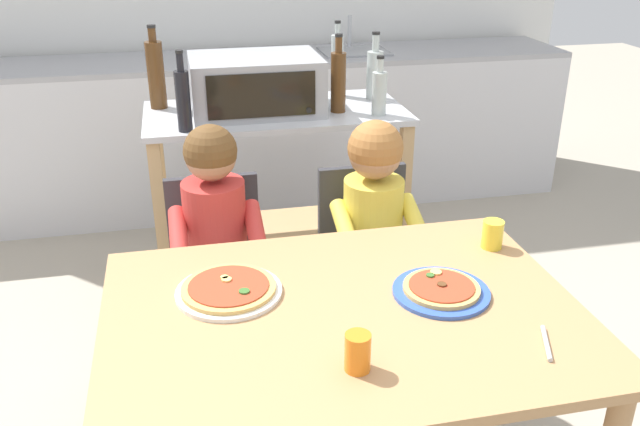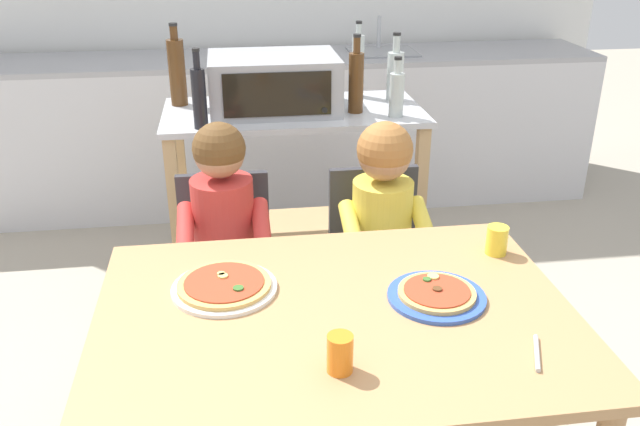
% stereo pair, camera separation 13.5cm
% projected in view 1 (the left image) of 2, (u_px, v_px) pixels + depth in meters
% --- Properties ---
extents(ground_plane, '(11.47, 11.47, 0.00)m').
position_uv_depth(ground_plane, '(281.00, 314.00, 3.11)').
color(ground_plane, '#A89E8C').
extents(kitchen_counter, '(3.97, 0.60, 1.12)m').
position_uv_depth(kitchen_counter, '(244.00, 131.00, 4.14)').
color(kitchen_counter, silver).
rests_on(kitchen_counter, ground).
extents(kitchen_island_cart, '(1.13, 0.55, 0.92)m').
position_uv_depth(kitchen_island_cart, '(277.00, 176.00, 3.04)').
color(kitchen_island_cart, '#B7BABF').
rests_on(kitchen_island_cart, ground).
extents(toaster_oven, '(0.55, 0.40, 0.24)m').
position_uv_depth(toaster_oven, '(256.00, 84.00, 2.86)').
color(toaster_oven, '#999BA0').
rests_on(toaster_oven, kitchen_island_cart).
extents(bottle_squat_spirits, '(0.06, 0.06, 0.25)m').
position_uv_depth(bottle_squat_spirits, '(379.00, 91.00, 2.81)').
color(bottle_squat_spirits, '#ADB7B2').
rests_on(bottle_squat_spirits, kitchen_island_cart).
extents(bottle_dark_olive_oil, '(0.06, 0.06, 0.33)m').
position_uv_depth(bottle_dark_olive_oil, '(338.00, 80.00, 2.84)').
color(bottle_dark_olive_oil, '#4C2D14').
rests_on(bottle_dark_olive_oil, kitchen_island_cart).
extents(bottle_tall_green_wine, '(0.07, 0.07, 0.30)m').
position_uv_depth(bottle_tall_green_wine, '(375.00, 73.00, 3.04)').
color(bottle_tall_green_wine, '#ADB7B2').
rests_on(bottle_tall_green_wine, kitchen_island_cart).
extents(bottle_brown_beer, '(0.06, 0.06, 0.34)m').
position_uv_depth(bottle_brown_beer, '(337.00, 64.00, 3.08)').
color(bottle_brown_beer, '#ADB7B2').
rests_on(bottle_brown_beer, kitchen_island_cart).
extents(bottle_slim_sauce, '(0.06, 0.06, 0.32)m').
position_uv_depth(bottle_slim_sauce, '(183.00, 99.00, 2.59)').
color(bottle_slim_sauce, black).
rests_on(bottle_slim_sauce, kitchen_island_cart).
extents(bottle_clear_vinegar, '(0.07, 0.07, 0.36)m').
position_uv_depth(bottle_clear_vinegar, '(156.00, 73.00, 2.89)').
color(bottle_clear_vinegar, '#4C2D14').
rests_on(bottle_clear_vinegar, kitchen_island_cart).
extents(dining_table, '(1.27, 0.92, 0.74)m').
position_uv_depth(dining_table, '(343.00, 341.00, 1.83)').
color(dining_table, '#AD7F51').
rests_on(dining_table, ground).
extents(dining_chair_left, '(0.36, 0.36, 0.81)m').
position_uv_depth(dining_chair_left, '(218.00, 270.00, 2.51)').
color(dining_chair_left, '#333338').
rests_on(dining_chair_left, ground).
extents(dining_chair_right, '(0.36, 0.36, 0.81)m').
position_uv_depth(dining_chair_right, '(367.00, 257.00, 2.61)').
color(dining_chair_right, '#333338').
rests_on(dining_chair_right, ground).
extents(child_in_red_shirt, '(0.32, 0.42, 1.04)m').
position_uv_depth(child_in_red_shirt, '(217.00, 240.00, 2.33)').
color(child_in_red_shirt, '#424C6B').
rests_on(child_in_red_shirt, ground).
extents(child_in_yellow_shirt, '(0.32, 0.42, 1.03)m').
position_uv_depth(child_in_yellow_shirt, '(377.00, 225.00, 2.42)').
color(child_in_yellow_shirt, '#424C6B').
rests_on(child_in_yellow_shirt, ground).
extents(pizza_plate_white, '(0.30, 0.30, 0.03)m').
position_uv_depth(pizza_plate_white, '(229.00, 290.00, 1.85)').
color(pizza_plate_white, white).
rests_on(pizza_plate_white, dining_table).
extents(pizza_plate_blue_rimmed, '(0.27, 0.27, 0.03)m').
position_uv_depth(pizza_plate_blue_rimmed, '(441.00, 290.00, 1.85)').
color(pizza_plate_blue_rimmed, '#3356B7').
rests_on(pizza_plate_blue_rimmed, dining_table).
extents(drinking_cup_orange, '(0.06, 0.06, 0.09)m').
position_uv_depth(drinking_cup_orange, '(358.00, 352.00, 1.54)').
color(drinking_cup_orange, orange).
rests_on(drinking_cup_orange, dining_table).
extents(drinking_cup_yellow, '(0.07, 0.07, 0.09)m').
position_uv_depth(drinking_cup_yellow, '(493.00, 234.00, 2.10)').
color(drinking_cup_yellow, yellow).
rests_on(drinking_cup_yellow, dining_table).
extents(serving_spoon, '(0.06, 0.13, 0.01)m').
position_uv_depth(serving_spoon, '(546.00, 343.00, 1.64)').
color(serving_spoon, '#B7BABF').
rests_on(serving_spoon, dining_table).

